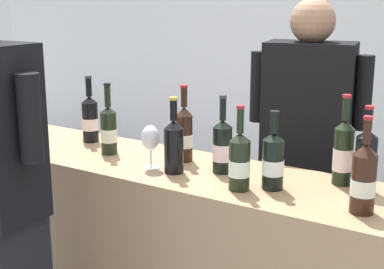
% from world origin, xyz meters
% --- Properties ---
extents(wall_back, '(8.00, 0.10, 2.80)m').
position_xyz_m(wall_back, '(0.00, 2.60, 1.40)').
color(wall_back, silver).
rests_on(wall_back, ground_plane).
extents(counter, '(2.34, 0.52, 0.95)m').
position_xyz_m(counter, '(0.00, 0.00, 0.48)').
color(counter, '#9E7A56').
rests_on(counter, ground_plane).
extents(wine_bottle_0, '(0.08, 0.08, 0.33)m').
position_xyz_m(wine_bottle_0, '(-0.28, -0.01, 1.07)').
color(wine_bottle_0, black).
rests_on(wine_bottle_0, counter).
extents(wine_bottle_1, '(0.08, 0.08, 0.32)m').
position_xyz_m(wine_bottle_1, '(0.45, -0.12, 1.06)').
color(wine_bottle_1, black).
rests_on(wine_bottle_1, counter).
extents(wine_bottle_2, '(0.08, 0.08, 0.34)m').
position_xyz_m(wine_bottle_2, '(0.07, 0.09, 1.08)').
color(wine_bottle_2, black).
rests_on(wine_bottle_2, counter).
extents(wine_bottle_3, '(0.08, 0.08, 0.32)m').
position_xyz_m(wine_bottle_3, '(0.85, 0.12, 1.07)').
color(wine_bottle_3, black).
rests_on(wine_bottle_3, counter).
extents(wine_bottle_4, '(0.07, 0.07, 0.31)m').
position_xyz_m(wine_bottle_4, '(-0.69, -0.08, 1.07)').
color(wine_bottle_4, black).
rests_on(wine_bottle_4, counter).
extents(wine_bottle_5, '(0.08, 0.08, 0.30)m').
position_xyz_m(wine_bottle_5, '(0.55, -0.04, 1.06)').
color(wine_bottle_5, black).
rests_on(wine_bottle_5, counter).
extents(wine_bottle_6, '(0.08, 0.08, 0.32)m').
position_xyz_m(wine_bottle_6, '(0.13, -0.08, 1.07)').
color(wine_bottle_6, black).
rests_on(wine_bottle_6, counter).
extents(wine_bottle_7, '(0.08, 0.08, 0.32)m').
position_xyz_m(wine_bottle_7, '(0.29, 0.03, 1.06)').
color(wine_bottle_7, black).
rests_on(wine_bottle_7, counter).
extents(wine_bottle_8, '(0.08, 0.08, 0.33)m').
position_xyz_m(wine_bottle_8, '(-0.51, 0.11, 1.07)').
color(wine_bottle_8, black).
rests_on(wine_bottle_8, counter).
extents(wine_bottle_9, '(0.08, 0.08, 0.35)m').
position_xyz_m(wine_bottle_9, '(0.75, 0.16, 1.08)').
color(wine_bottle_9, black).
rests_on(wine_bottle_9, counter).
extents(wine_bottle_10, '(0.08, 0.08, 0.33)m').
position_xyz_m(wine_bottle_10, '(0.90, -0.10, 1.07)').
color(wine_bottle_10, black).
rests_on(wine_bottle_10, counter).
extents(wine_glass, '(0.08, 0.08, 0.18)m').
position_xyz_m(wine_glass, '(0.01, -0.08, 1.08)').
color(wine_glass, silver).
rests_on(wine_glass, counter).
extents(ice_bucket, '(0.20, 0.20, 0.21)m').
position_xyz_m(ice_bucket, '(-0.94, 0.05, 1.06)').
color(ice_bucket, silver).
rests_on(ice_bucket, counter).
extents(person_server, '(0.56, 0.32, 1.65)m').
position_xyz_m(person_server, '(0.44, 0.58, 0.81)').
color(person_server, black).
rests_on(person_server, ground_plane).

